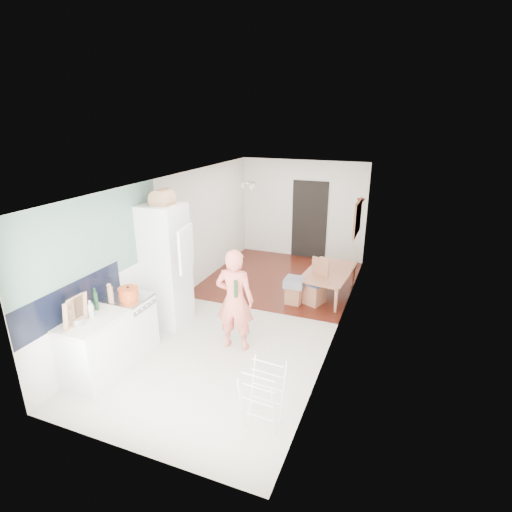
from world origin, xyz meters
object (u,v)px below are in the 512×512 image
Objects in this scene: person at (235,291)px; dining_table at (330,285)px; stool at (294,294)px; dining_chair at (314,282)px; drying_rack at (263,397)px.

person is 2.78m from dining_table.
dining_table reaches higher than stool.
dining_table is 1.46× the size of dining_chair.
drying_rack is at bearing -175.16° from dining_table.
stool is (-0.58, -0.62, -0.04)m from dining_table.
dining_table is 0.56m from dining_chair.
person is 2.22m from dining_chair.
person is at bearing -102.98° from stool.
drying_rack is at bearing -80.07° from stool.
drying_rack reaches higher than dining_table.
dining_table is at bearing 87.15° from dining_chair.
drying_rack is (-0.00, -3.94, 0.17)m from dining_table.
dining_table is at bearing -118.91° from person.
dining_chair is at bearing 22.62° from stool.
dining_chair is at bearing 97.91° from drying_rack.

